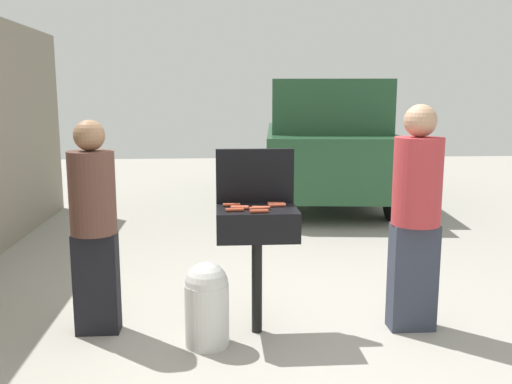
# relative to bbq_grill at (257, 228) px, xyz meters

# --- Properties ---
(ground_plane) EXTENTS (24.00, 24.00, 0.00)m
(ground_plane) POSITION_rel_bbq_grill_xyz_m (0.13, -0.06, -0.82)
(ground_plane) COLOR #9E998E
(bbq_grill) EXTENTS (0.60, 0.44, 0.96)m
(bbq_grill) POSITION_rel_bbq_grill_xyz_m (0.00, 0.00, 0.00)
(bbq_grill) COLOR black
(bbq_grill) RESTS_ON ground
(grill_lid_open) EXTENTS (0.60, 0.05, 0.42)m
(grill_lid_open) POSITION_rel_bbq_grill_xyz_m (0.00, 0.22, 0.36)
(grill_lid_open) COLOR black
(grill_lid_open) RESTS_ON bbq_grill
(hot_dog_0) EXTENTS (0.13, 0.03, 0.03)m
(hot_dog_0) POSITION_rel_bbq_grill_xyz_m (-0.17, -0.10, 0.16)
(hot_dog_0) COLOR #AD4228
(hot_dog_0) RESTS_ON bbq_grill
(hot_dog_1) EXTENTS (0.13, 0.04, 0.03)m
(hot_dog_1) POSITION_rel_bbq_grill_xyz_m (0.15, 0.10, 0.16)
(hot_dog_1) COLOR #AD4228
(hot_dog_1) RESTS_ON bbq_grill
(hot_dog_2) EXTENTS (0.13, 0.03, 0.03)m
(hot_dog_2) POSITION_rel_bbq_grill_xyz_m (0.00, -0.16, 0.16)
(hot_dog_2) COLOR #AD4228
(hot_dog_2) RESTS_ON bbq_grill
(hot_dog_3) EXTENTS (0.13, 0.04, 0.03)m
(hot_dog_3) POSITION_rel_bbq_grill_xyz_m (-0.13, -0.04, 0.16)
(hot_dog_3) COLOR #AD4228
(hot_dog_3) RESTS_ON bbq_grill
(hot_dog_4) EXTENTS (0.13, 0.03, 0.03)m
(hot_dog_4) POSITION_rel_bbq_grill_xyz_m (0.15, 0.04, 0.16)
(hot_dog_4) COLOR #B74C33
(hot_dog_4) RESTS_ON bbq_grill
(hot_dog_5) EXTENTS (0.13, 0.04, 0.03)m
(hot_dog_5) POSITION_rel_bbq_grill_xyz_m (0.03, -0.04, 0.16)
(hot_dog_5) COLOR #B74C33
(hot_dog_5) RESTS_ON bbq_grill
(hot_dog_6) EXTENTS (0.13, 0.04, 0.03)m
(hot_dog_6) POSITION_rel_bbq_grill_xyz_m (-0.13, -0.01, 0.16)
(hot_dog_6) COLOR #AD4228
(hot_dog_6) RESTS_ON bbq_grill
(hot_dog_7) EXTENTS (0.13, 0.04, 0.03)m
(hot_dog_7) POSITION_rel_bbq_grill_xyz_m (0.01, -0.06, 0.16)
(hot_dog_7) COLOR #B74C33
(hot_dog_7) RESTS_ON bbq_grill
(hot_dog_8) EXTENTS (0.13, 0.03, 0.03)m
(hot_dog_8) POSITION_rel_bbq_grill_xyz_m (-0.19, 0.08, 0.16)
(hot_dog_8) COLOR #AD4228
(hot_dog_8) RESTS_ON bbq_grill
(propane_tank) EXTENTS (0.32, 0.32, 0.62)m
(propane_tank) POSITION_rel_bbq_grill_xyz_m (-0.38, -0.20, -0.50)
(propane_tank) COLOR silver
(propane_tank) RESTS_ON ground
(person_left) EXTENTS (0.34, 0.34, 1.62)m
(person_left) POSITION_rel_bbq_grill_xyz_m (-1.21, 0.08, 0.06)
(person_left) COLOR black
(person_left) RESTS_ON ground
(person_right) EXTENTS (0.36, 0.36, 1.73)m
(person_right) POSITION_rel_bbq_grill_xyz_m (1.20, -0.02, 0.12)
(person_right) COLOR #333847
(person_right) RESTS_ON ground
(parked_minivan) EXTENTS (2.39, 4.57, 2.02)m
(parked_minivan) POSITION_rel_bbq_grill_xyz_m (1.52, 5.32, 0.21)
(parked_minivan) COLOR #234C2D
(parked_minivan) RESTS_ON ground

